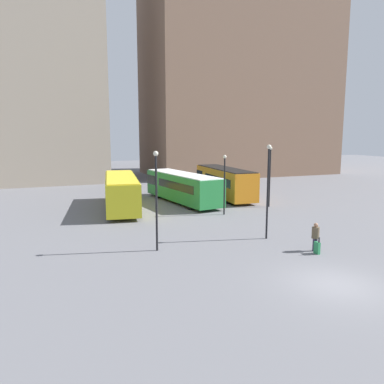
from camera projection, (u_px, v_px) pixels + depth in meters
name	position (u px, v px, depth m)	size (l,w,h in m)	color
ground_plane	(336.00, 285.00, 16.25)	(160.00, 160.00, 0.00)	slate
building_block_left	(4.00, 70.00, 48.41)	(24.78, 12.66, 29.39)	tan
building_block_right	(239.00, 63.00, 60.29)	(29.82, 15.44, 35.69)	#7F604C
bus_0	(121.00, 191.00, 32.70)	(4.26, 11.45, 2.87)	gold
bus_1	(182.00, 186.00, 35.78)	(4.11, 11.27, 2.78)	#237A38
bus_2	(224.00, 181.00, 38.46)	(3.07, 10.59, 3.04)	orange
traveler	(315.00, 234.00, 20.80)	(0.43, 0.43, 1.61)	#382D4C
suitcase	(317.00, 248.00, 20.39)	(0.18, 0.37, 0.96)	#28844C
lamp_post_0	(270.00, 172.00, 33.18)	(0.28, 0.28, 5.39)	black
lamp_post_1	(224.00, 179.00, 29.99)	(0.28, 0.28, 4.83)	black
lamp_post_2	(156.00, 193.00, 20.53)	(0.28, 0.28, 5.58)	black
lamp_post_3	(268.00, 184.00, 22.90)	(0.28, 0.28, 5.85)	black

